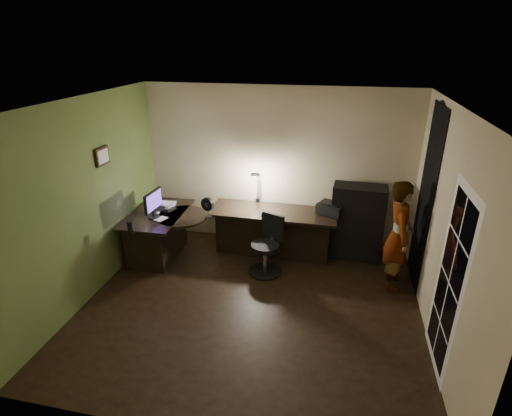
% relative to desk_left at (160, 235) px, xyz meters
% --- Properties ---
extents(floor, '(4.50, 4.00, 0.01)m').
position_rel_desk_left_xyz_m(floor, '(1.77, -1.02, -0.39)').
color(floor, black).
rests_on(floor, ground).
extents(ceiling, '(4.50, 4.00, 0.01)m').
position_rel_desk_left_xyz_m(ceiling, '(1.77, -1.02, 2.32)').
color(ceiling, silver).
rests_on(ceiling, floor).
extents(wall_back, '(4.50, 0.01, 2.70)m').
position_rel_desk_left_xyz_m(wall_back, '(1.77, 0.99, 0.96)').
color(wall_back, '#BDAD8D').
rests_on(wall_back, floor).
extents(wall_front, '(4.50, 0.01, 2.70)m').
position_rel_desk_left_xyz_m(wall_front, '(1.77, -3.02, 0.96)').
color(wall_front, '#BDAD8D').
rests_on(wall_front, floor).
extents(wall_left, '(0.01, 4.00, 2.70)m').
position_rel_desk_left_xyz_m(wall_left, '(-0.49, -1.02, 0.96)').
color(wall_left, '#BDAD8D').
rests_on(wall_left, floor).
extents(wall_right, '(0.01, 4.00, 2.70)m').
position_rel_desk_left_xyz_m(wall_right, '(4.02, -1.02, 0.96)').
color(wall_right, '#BDAD8D').
rests_on(wall_right, floor).
extents(green_wall_overlay, '(0.00, 4.00, 2.70)m').
position_rel_desk_left_xyz_m(green_wall_overlay, '(-0.47, -1.02, 0.96)').
color(green_wall_overlay, '#516730').
rests_on(green_wall_overlay, floor).
extents(arched_doorway, '(0.01, 0.90, 2.60)m').
position_rel_desk_left_xyz_m(arched_doorway, '(4.01, 0.13, 0.91)').
color(arched_doorway, black).
rests_on(arched_doorway, floor).
extents(french_door, '(0.02, 0.92, 2.10)m').
position_rel_desk_left_xyz_m(french_door, '(4.00, -1.57, 0.66)').
color(french_door, white).
rests_on(french_door, floor).
extents(framed_picture, '(0.04, 0.30, 0.25)m').
position_rel_desk_left_xyz_m(framed_picture, '(-0.45, -0.57, 1.46)').
color(framed_picture, black).
rests_on(framed_picture, wall_left).
extents(desk_left, '(0.88, 1.38, 0.78)m').
position_rel_desk_left_xyz_m(desk_left, '(0.00, 0.00, 0.00)').
color(desk_left, black).
rests_on(desk_left, floor).
extents(desk_right, '(2.07, 0.73, 0.77)m').
position_rel_desk_left_xyz_m(desk_right, '(1.80, 0.49, -0.00)').
color(desk_right, black).
rests_on(desk_right, floor).
extents(cabinet, '(0.85, 0.46, 1.24)m').
position_rel_desk_left_xyz_m(cabinet, '(3.16, 0.66, 0.23)').
color(cabinet, black).
rests_on(cabinet, floor).
extents(laptop_stand, '(0.29, 0.26, 0.10)m').
position_rel_desk_left_xyz_m(laptop_stand, '(0.11, 0.14, 0.45)').
color(laptop_stand, silver).
rests_on(laptop_stand, desk_left).
extents(laptop, '(0.33, 0.31, 0.21)m').
position_rel_desk_left_xyz_m(laptop, '(0.11, 0.14, 0.60)').
color(laptop, silver).
rests_on(laptop, laptop_stand).
extents(monitor, '(0.13, 0.48, 0.31)m').
position_rel_desk_left_xyz_m(monitor, '(0.03, -0.19, 0.56)').
color(monitor, black).
rests_on(monitor, desk_left).
extents(mouse, '(0.07, 0.10, 0.03)m').
position_rel_desk_left_xyz_m(mouse, '(0.04, -0.05, 0.42)').
color(mouse, silver).
rests_on(mouse, desk_left).
extents(phone, '(0.09, 0.14, 0.01)m').
position_rel_desk_left_xyz_m(phone, '(0.02, 0.25, 0.41)').
color(phone, black).
rests_on(phone, desk_left).
extents(pen, '(0.10, 0.10, 0.01)m').
position_rel_desk_left_xyz_m(pen, '(0.15, -0.04, 0.41)').
color(pen, black).
rests_on(pen, desk_left).
extents(speaker, '(0.08, 0.08, 0.20)m').
position_rel_desk_left_xyz_m(speaker, '(-0.03, -0.79, 0.50)').
color(speaker, black).
rests_on(speaker, desk_left).
extents(notepad, '(0.19, 0.22, 0.01)m').
position_rel_desk_left_xyz_m(notepad, '(0.17, -0.23, 0.41)').
color(notepad, silver).
rests_on(notepad, desk_left).
extents(desk_fan, '(0.24, 0.18, 0.33)m').
position_rel_desk_left_xyz_m(desk_fan, '(0.86, 0.01, 0.56)').
color(desk_fan, black).
rests_on(desk_fan, desk_right).
extents(headphones, '(0.20, 0.12, 0.09)m').
position_rel_desk_left_xyz_m(headphones, '(1.75, 0.19, 0.44)').
color(headphones, '#21439E').
rests_on(headphones, desk_right).
extents(printer, '(0.50, 0.46, 0.18)m').
position_rel_desk_left_xyz_m(printer, '(2.73, 0.56, 0.49)').
color(printer, black).
rests_on(printer, desk_right).
extents(desk_lamp, '(0.20, 0.29, 0.59)m').
position_rel_desk_left_xyz_m(desk_lamp, '(1.48, 0.81, 0.69)').
color(desk_lamp, black).
rests_on(desk_lamp, desk_right).
extents(office_chair, '(0.68, 0.68, 0.92)m').
position_rel_desk_left_xyz_m(office_chair, '(1.80, -0.15, 0.07)').
color(office_chair, black).
rests_on(office_chair, floor).
extents(person, '(0.42, 0.60, 1.62)m').
position_rel_desk_left_xyz_m(person, '(3.69, -0.08, 0.42)').
color(person, '#D8A88C').
rests_on(person, floor).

